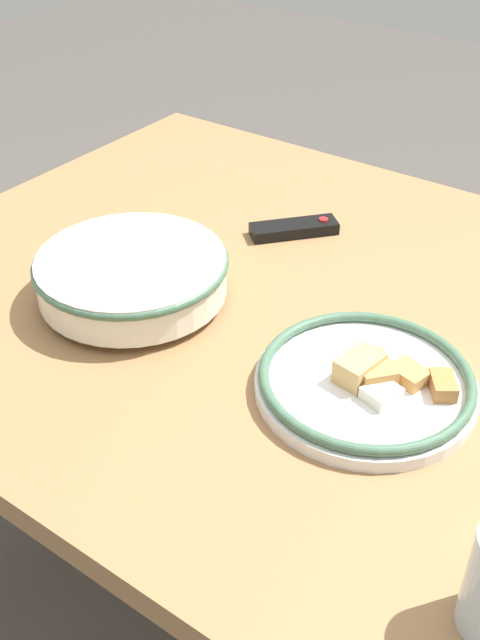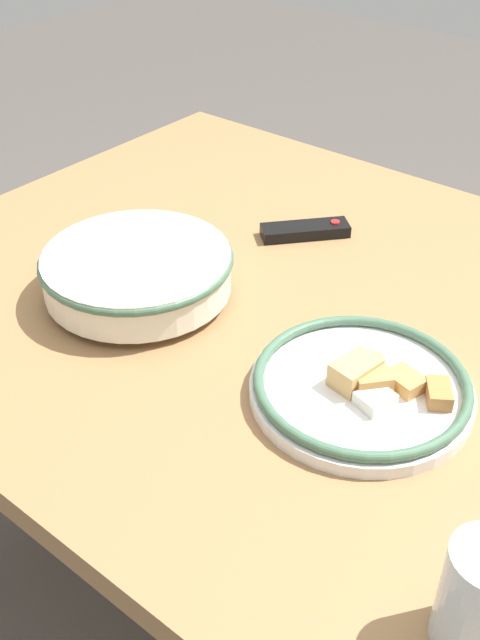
% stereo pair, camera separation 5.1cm
% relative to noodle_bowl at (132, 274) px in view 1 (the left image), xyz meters
% --- Properties ---
extents(ground_plane, '(8.00, 8.00, 0.00)m').
position_rel_noodle_bowl_xyz_m(ground_plane, '(0.22, 0.13, -0.75)').
color(ground_plane, '#4C4742').
extents(dining_table, '(1.33, 1.01, 0.71)m').
position_rel_noodle_bowl_xyz_m(dining_table, '(0.22, 0.13, -0.12)').
color(dining_table, olive).
rests_on(dining_table, ground_plane).
extents(noodle_bowl, '(0.29, 0.29, 0.07)m').
position_rel_noodle_bowl_xyz_m(noodle_bowl, '(0.00, 0.00, 0.00)').
color(noodle_bowl, silver).
rests_on(noodle_bowl, dining_table).
extents(food_plate, '(0.28, 0.28, 0.05)m').
position_rel_noodle_bowl_xyz_m(food_plate, '(0.38, 0.01, -0.03)').
color(food_plate, white).
rests_on(food_plate, dining_table).
extents(tv_remote, '(0.13, 0.14, 0.02)m').
position_rel_noodle_bowl_xyz_m(tv_remote, '(0.09, 0.31, -0.03)').
color(tv_remote, black).
rests_on(tv_remote, dining_table).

